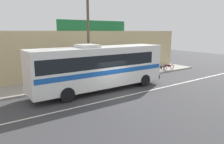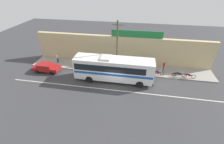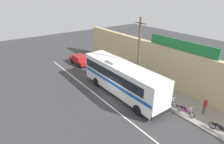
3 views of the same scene
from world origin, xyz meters
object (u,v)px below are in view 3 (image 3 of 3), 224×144
Objects in this scene: motorcycle_purple at (169,101)px; pedestrian_by_curb at (98,54)px; utility_pole at (139,54)px; motorcycle_green at (220,128)px; motorcycle_red at (185,110)px; pedestrian_near_shop at (205,105)px; intercity_bus at (121,77)px; parked_car at (80,59)px.

pedestrian_by_curb is at bearing 175.62° from motorcycle_purple.
motorcycle_green is at bearing 1.45° from utility_pole.
pedestrian_by_curb reaches higher than motorcycle_red.
utility_pole is at bearing -168.23° from pedestrian_near_shop.
intercity_bus is at bearing -96.28° from utility_pole.
parked_car is at bearing -175.10° from motorcycle_green.
motorcycle_green is 2.57m from pedestrian_near_shop.
parked_car is 0.53× the size of utility_pole.
pedestrian_by_curb is at bearing 161.39° from intercity_bus.
motorcycle_red is (-3.15, -0.10, 0.00)m from motorcycle_green.
motorcycle_purple is at bearing 177.11° from motorcycle_red.
motorcycle_green is at bearing -31.19° from pedestrian_near_shop.
intercity_bus is at bearing -152.85° from motorcycle_purple.
motorcycle_red is 1.12× the size of pedestrian_near_shop.
intercity_bus is at bearing -3.16° from parked_car.
pedestrian_near_shop is (7.38, 1.54, -3.21)m from utility_pole.
intercity_bus is 1.40× the size of utility_pole.
intercity_bus is 5.85× the size of motorcycle_green.
utility_pole reaches higher than parked_car.
pedestrian_near_shop is at bearing 0.43° from pedestrian_by_curb.
utility_pole is at bearing 83.72° from intercity_bus.
utility_pole is at bearing -178.76° from motorcycle_red.
motorcycle_red is at bearing -2.89° from motorcycle_purple.
motorcycle_green is 3.15m from motorcycle_red.
motorcycle_purple is (4.43, 0.24, -3.77)m from utility_pole.
pedestrian_by_curb is (-10.57, 3.56, -0.92)m from intercity_bus.
utility_pole is (0.24, 2.16, 2.27)m from intercity_bus.
intercity_bus reaches higher than parked_car.
utility_pole is 8.20m from pedestrian_near_shop.
utility_pole is at bearing -178.55° from motorcycle_green.
pedestrian_near_shop is at bearing 23.80° from motorcycle_purple.
intercity_bus is 6.60× the size of pedestrian_by_curb.
pedestrian_by_curb is at bearing 80.42° from parked_car.
utility_pole is 7.41m from motorcycle_red.
utility_pole reaches higher than pedestrian_near_shop.
motorcycle_red is 1.00× the size of motorcycle_purple.
pedestrian_by_curb is at bearing 172.60° from utility_pole.
intercity_bus reaches higher than motorcycle_purple.
motorcycle_red is (6.62, 2.29, -1.50)m from intercity_bus.
intercity_bus is 10.16m from motorcycle_green.
pedestrian_near_shop is (18.68, 3.08, 0.39)m from parked_car.
motorcycle_green is 1.13× the size of pedestrian_by_curb.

